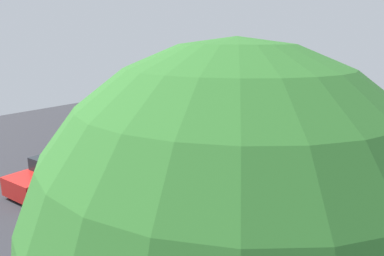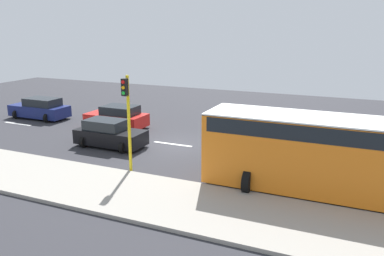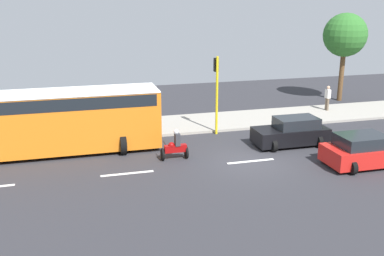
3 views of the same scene
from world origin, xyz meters
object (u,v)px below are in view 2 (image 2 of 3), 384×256
object	(u,v)px
car_red	(117,118)
city_bus	(346,153)
car_dark_blue	(40,109)
car_black	(110,134)
traffic_light_corner	(127,111)
motorcycle	(222,147)

from	to	relation	value
car_red	city_bus	bearing A→B (deg)	68.60
car_dark_blue	car_red	distance (m)	6.81
car_black	car_dark_blue	bearing A→B (deg)	-113.17
traffic_light_corner	motorcycle	bearing A→B (deg)	137.50
city_bus	traffic_light_corner	bearing A→B (deg)	-83.38
city_bus	motorcycle	xyz separation A→B (m)	(-2.50, -5.90, -1.20)
car_black	city_bus	distance (m)	12.63
traffic_light_corner	car_red	bearing A→B (deg)	-142.07
car_red	car_black	xyz separation A→B (m)	(3.63, 1.96, -0.00)
city_bus	traffic_light_corner	distance (m)	9.29
car_black	traffic_light_corner	world-z (taller)	traffic_light_corner
motorcycle	car_red	bearing A→B (deg)	-110.30
car_black	motorcycle	size ratio (longest dim) A/B	2.58
motorcycle	city_bus	bearing A→B (deg)	67.05
car_black	car_red	bearing A→B (deg)	-151.61
traffic_light_corner	car_dark_blue	bearing A→B (deg)	-119.56
car_red	car_dark_blue	bearing A→B (deg)	-91.01
city_bus	car_black	bearing A→B (deg)	-99.17
traffic_light_corner	city_bus	bearing A→B (deg)	96.62
city_bus	traffic_light_corner	world-z (taller)	traffic_light_corner
car_dark_blue	car_red	size ratio (longest dim) A/B	1.11
car_red	car_black	world-z (taller)	same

